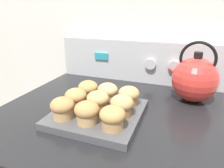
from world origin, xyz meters
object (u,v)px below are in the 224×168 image
muffin_r0_c2 (112,117)px  tea_kettle (194,79)px  muffin_r2_c1 (108,92)px  muffin_r1_c1 (98,101)px  muffin_r2_c0 (88,89)px  muffin_pan (98,113)px  muffin_r1_c0 (76,98)px  muffin_r2_c2 (129,95)px  muffin_r0_c1 (87,112)px  muffin_r1_c2 (122,105)px  muffin_r0_c0 (63,108)px

muffin_r0_c2 → tea_kettle: size_ratio=0.31×
muffin_r0_c2 → muffin_r2_c1: size_ratio=1.00×
muffin_r1_c1 → muffin_r2_c0: same height
muffin_pan → muffin_r1_c1: 0.04m
muffin_r1_c0 → muffin_r2_c2: same height
muffin_r1_c1 → tea_kettle: 0.37m
muffin_pan → muffin_r2_c2: muffin_r2_c2 is taller
muffin_r0_c1 → muffin_r1_c2: size_ratio=1.00×
muffin_r1_c2 → muffin_r2_c0: bearing=152.5°
muffin_r0_c2 → muffin_r1_c1: size_ratio=1.00×
muffin_r2_c1 → muffin_r2_c2: bearing=-2.9°
muffin_r0_c1 → muffin_r2_c1: size_ratio=1.00×
muffin_r1_c2 → muffin_r2_c0: size_ratio=1.00×
muffin_r1_c0 → tea_kettle: bearing=33.8°
muffin_r2_c2 → muffin_r0_c0: bearing=-135.7°
muffin_r0_c2 → muffin_r2_c2: same height
muffin_r0_c2 → muffin_r1_c0: bearing=153.9°
muffin_r1_c1 → tea_kettle: bearing=39.8°
muffin_r0_c2 → muffin_r1_c0: 0.17m
muffin_r0_c2 → muffin_r2_c2: 0.16m
muffin_r0_c0 → muffin_r1_c0: size_ratio=1.00×
muffin_r0_c0 → tea_kettle: size_ratio=0.31×
muffin_pan → muffin_r1_c1: size_ratio=3.83×
muffin_r0_c1 → tea_kettle: size_ratio=0.31×
muffin_r0_c0 → muffin_r0_c1: (0.08, 0.00, 0.00)m
tea_kettle → muffin_r1_c1: bearing=-140.2°
muffin_r0_c1 → muffin_r1_c0: same height
muffin_r1_c2 → muffin_r0_c2: bearing=-91.1°
muffin_r0_c2 → tea_kettle: 0.38m
muffin_r0_c1 → muffin_r1_c1: 0.08m
muffin_r1_c2 → muffin_r2_c1: 0.11m
muffin_r0_c0 → muffin_r1_c0: bearing=89.6°
muffin_r2_c0 → muffin_r1_c1: bearing=-46.4°
muffin_pan → muffin_r0_c1: bearing=-89.7°
muffin_r0_c2 → muffin_r0_c1: bearing=178.6°
muffin_r2_c0 → muffin_r2_c2: size_ratio=1.00×
muffin_r0_c1 → muffin_r1_c0: (-0.08, 0.07, 0.00)m
muffin_r2_c1 → muffin_r0_c1: bearing=-90.1°
muffin_r1_c0 → muffin_r2_c2: 0.18m
muffin_r1_c0 → muffin_r1_c1: same height
muffin_r1_c2 → tea_kettle: tea_kettle is taller
muffin_pan → muffin_r2_c2: (0.08, 0.08, 0.04)m
muffin_r0_c0 → muffin_r2_c0: same height
tea_kettle → muffin_r0_c2: bearing=-122.7°
muffin_r1_c1 → muffin_r0_c1: bearing=-88.5°
muffin_r0_c0 → muffin_pan: bearing=44.6°
muffin_r2_c0 → muffin_r0_c2: bearing=-46.0°
muffin_r0_c0 → muffin_r1_c2: size_ratio=1.00×
muffin_r0_c0 → muffin_r2_c0: bearing=88.5°
muffin_pan → muffin_r0_c2: 0.12m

